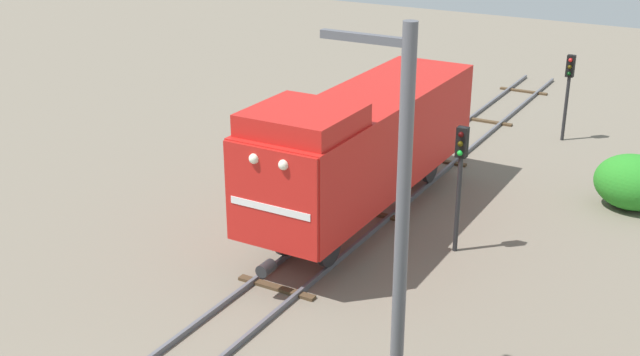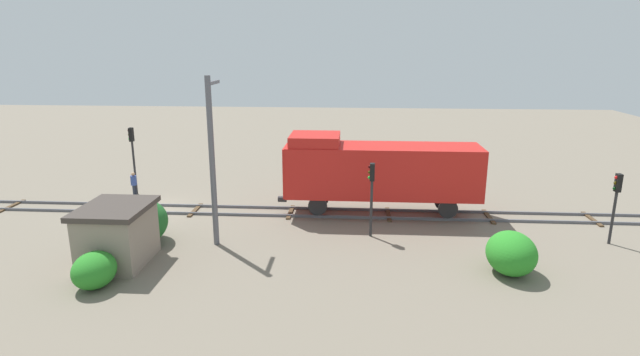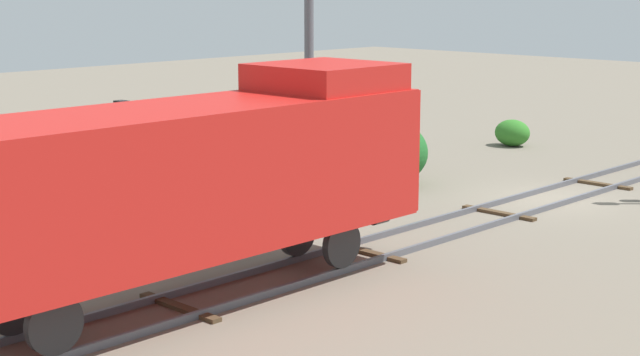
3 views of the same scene
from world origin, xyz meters
The scene contains 9 objects.
ground_plane centered at (0.00, 0.00, 0.00)m, with size 104.22×104.22×0.00m, color #756B5B.
railway_track centered at (0.00, 0.00, 0.07)m, with size 2.40×69.48×0.16m.
locomotive centered at (0.00, 13.83, 2.77)m, with size 2.90×11.60×4.60m.
traffic_signal_mid centered at (3.40, 13.32, 2.73)m, with size 0.32×0.34×3.91m.
catenary_mast centered at (4.94, 5.59, 4.41)m, with size 1.94×0.28×8.32m.
relay_hut centered at (7.50, 1.76, 1.39)m, with size 3.50×2.90×2.74m.
bush_near centered at (5.18, 1.87, 1.11)m, with size 3.05×2.49×2.22m, color #1F5F26.
bush_mid centered at (9.88, 1.85, 0.75)m, with size 2.06×1.68×1.50m, color #298326.
bush_far centered at (6.42, -7.69, 0.54)m, with size 1.49×1.22×1.08m, color #317826.
Camera 3 is at (-15.30, 26.24, 6.55)m, focal length 55.00 mm.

